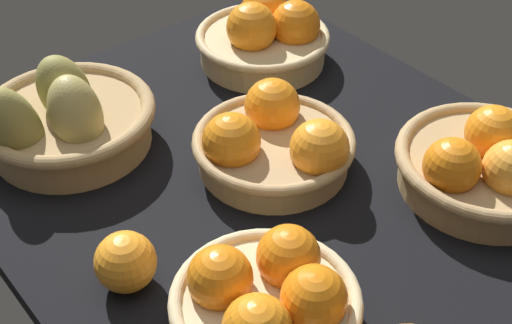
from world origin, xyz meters
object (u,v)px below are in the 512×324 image
at_px(basket_far_right, 489,162).
at_px(basket_near_right, 267,301).
at_px(basket_near_left_pears, 64,119).
at_px(loose_orange_back_gap, 126,262).
at_px(basket_far_left, 266,36).
at_px(basket_center, 275,144).

bearing_deg(basket_far_right, basket_near_right, -91.29).
height_order(basket_near_left_pears, loose_orange_back_gap, basket_near_left_pears).
distance_m(basket_far_left, basket_near_left_pears, 0.37).
bearing_deg(basket_far_left, basket_center, -37.27).
distance_m(basket_far_left, basket_center, 0.29).
bearing_deg(basket_far_right, basket_far_left, -178.02).
xyz_separation_m(basket_near_left_pears, loose_orange_back_gap, (0.28, -0.07, -0.01)).
height_order(basket_center, basket_near_right, basket_center).
height_order(basket_far_right, loose_orange_back_gap, basket_far_right).
xyz_separation_m(basket_near_right, basket_near_left_pears, (-0.42, -0.02, 0.01)).
distance_m(basket_far_right, loose_orange_back_gap, 0.48).
bearing_deg(basket_far_right, basket_center, -138.27).
bearing_deg(basket_near_left_pears, basket_far_left, 91.10).
xyz_separation_m(basket_near_right, basket_far_right, (0.01, 0.37, 0.00)).
relative_size(basket_far_right, basket_near_left_pears, 0.96).
distance_m(basket_center, basket_near_right, 0.27).
distance_m(basket_near_right, loose_orange_back_gap, 0.17).
height_order(basket_far_left, loose_orange_back_gap, basket_far_left).
height_order(basket_far_left, basket_near_left_pears, basket_near_left_pears).
bearing_deg(basket_near_left_pears, basket_center, 42.42).
relative_size(basket_far_left, basket_center, 1.00).
bearing_deg(basket_near_right, basket_far_right, 88.71).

